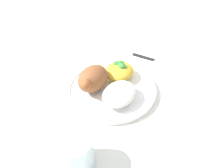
# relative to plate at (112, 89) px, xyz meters

# --- Properties ---
(ground_plane) EXTENTS (2.00, 2.00, 0.00)m
(ground_plane) POSITION_rel_plate_xyz_m (0.00, 0.00, -0.01)
(ground_plane) COLOR silver
(plate) EXTENTS (0.25, 0.25, 0.02)m
(plate) POSITION_rel_plate_xyz_m (0.00, 0.00, 0.00)
(plate) COLOR white
(plate) RESTS_ON ground_plane
(roasted_chicken) EXTENTS (0.10, 0.07, 0.07)m
(roasted_chicken) POSITION_rel_plate_xyz_m (0.03, -0.04, 0.04)
(roasted_chicken) COLOR brown
(roasted_chicken) RESTS_ON plate
(rice_pile) EXTENTS (0.11, 0.08, 0.04)m
(rice_pile) POSITION_rel_plate_xyz_m (0.03, 0.04, 0.03)
(rice_pile) COLOR white
(rice_pile) RESTS_ON plate
(mac_cheese_with_broccoli) EXTENTS (0.09, 0.08, 0.05)m
(mac_cheese_with_broccoli) POSITION_rel_plate_xyz_m (-0.05, -0.01, 0.03)
(mac_cheese_with_broccoli) COLOR gold
(mac_cheese_with_broccoli) RESTS_ON plate
(fork) EXTENTS (0.02, 0.14, 0.01)m
(fork) POSITION_rel_plate_xyz_m (-0.18, 0.04, -0.01)
(fork) COLOR silver
(fork) RESTS_ON ground_plane
(knife) EXTENTS (0.03, 0.19, 0.01)m
(knife) POSITION_rel_plate_xyz_m (-0.21, 0.04, -0.01)
(knife) COLOR black
(knife) RESTS_ON ground_plane
(water_glass) EXTENTS (0.07, 0.07, 0.08)m
(water_glass) POSITION_rel_plate_xyz_m (0.22, 0.06, 0.03)
(water_glass) COLOR silver
(water_glass) RESTS_ON ground_plane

